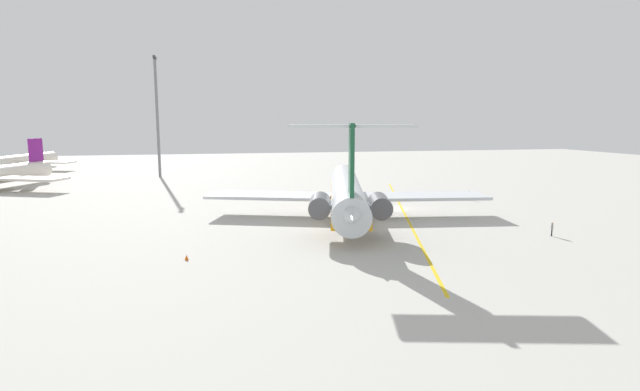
# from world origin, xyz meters

# --- Properties ---
(ground) EXTENTS (296.48, 296.48, 0.00)m
(ground) POSITION_xyz_m (0.00, 0.00, 0.00)
(ground) COLOR #B7B5AD
(main_jetliner) EXTENTS (46.40, 41.49, 13.69)m
(main_jetliner) POSITION_xyz_m (-5.64, 10.04, 3.73)
(main_jetliner) COLOR silver
(main_jetliner) RESTS_ON ground
(airliner_far_right) EXTENTS (30.46, 30.51, 9.28)m
(airliner_far_right) POSITION_xyz_m (85.58, 81.60, 2.73)
(airliner_far_right) COLOR silver
(airliner_far_right) RESTS_ON ground
(ground_crew_near_nose) EXTENTS (0.28, 0.39, 1.74)m
(ground_crew_near_nose) POSITION_xyz_m (-22.55, -11.14, 1.10)
(ground_crew_near_nose) COLOR black
(ground_crew_near_nose) RESTS_ON ground
(ground_crew_near_tail) EXTENTS (0.36, 0.30, 1.72)m
(ground_crew_near_tail) POSITION_xyz_m (5.57, -15.77, 1.09)
(ground_crew_near_tail) COLOR black
(ground_crew_near_tail) RESTS_ON ground
(safety_cone_nose) EXTENTS (0.40, 0.40, 0.55)m
(safety_cone_nose) POSITION_xyz_m (-23.67, 31.90, 0.28)
(safety_cone_nose) COLOR #EA590F
(safety_cone_nose) RESTS_ON ground
(safety_cone_wingtip) EXTENTS (0.40, 0.40, 0.55)m
(safety_cone_wingtip) POSITION_xyz_m (22.17, 23.84, 0.28)
(safety_cone_wingtip) COLOR #EA590F
(safety_cone_wingtip) RESTS_ON ground
(taxiway_centreline) EXTENTS (70.47, 21.80, 0.01)m
(taxiway_centreline) POSITION_xyz_m (-4.37, 0.53, 0.00)
(taxiway_centreline) COLOR gold
(taxiway_centreline) RESTS_ON ground
(light_mast) EXTENTS (4.00, 0.70, 29.85)m
(light_mast) POSITION_xyz_m (58.08, 41.41, 16.16)
(light_mast) COLOR slate
(light_mast) RESTS_ON ground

